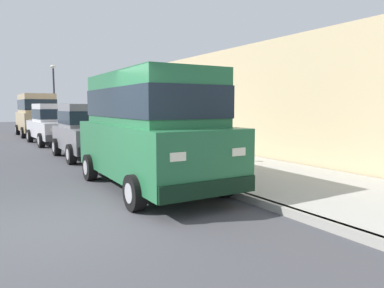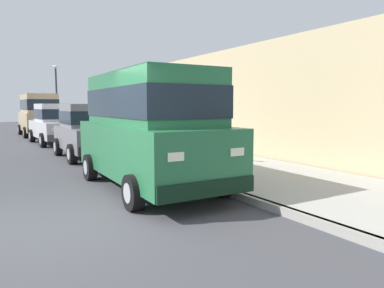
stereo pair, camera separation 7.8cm
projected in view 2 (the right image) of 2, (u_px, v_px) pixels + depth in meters
The scene contains 11 objects.
ground_plane at pixel (68, 223), 5.57m from camera, with size 80.00×80.00×0.00m, color #424247.
curb at pixel (232, 193), 7.19m from camera, with size 0.16×64.00×0.14m, color gray.
sidewalk at pixel (295, 183), 8.11m from camera, with size 3.60×64.00×0.14m, color #A8A59E.
car_green_van at pixel (149, 125), 7.84m from camera, with size 2.19×4.93×2.52m.
car_grey_hatchback at pixel (89, 130), 12.59m from camera, with size 1.96×3.80×1.88m.
car_silver_sedan at pixel (56, 123), 17.24m from camera, with size 2.16×4.67×1.92m.
car_tan_van at pixel (39, 113), 21.76m from camera, with size 2.14×4.90×2.52m.
dog_tan at pixel (240, 152), 10.89m from camera, with size 0.32×0.74×0.49m.
fire_hydrant at pixel (232, 167), 7.87m from camera, with size 0.34×0.24×0.72m.
street_lamp at pixel (56, 90), 24.29m from camera, with size 0.36×0.36×4.42m.
building_facade at pixel (232, 103), 13.40m from camera, with size 0.50×20.00×3.88m, color tan.
Camera 2 is at (-1.10, -5.64, 1.82)m, focal length 33.42 mm.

